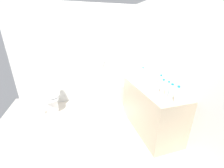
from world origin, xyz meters
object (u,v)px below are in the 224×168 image
object	(u,v)px
sink_faucet	(157,82)
toilet	(52,98)
toilet_paper_roll	(43,112)
water_bottle_4	(160,82)
water_bottle_2	(168,88)
water_bottle_1	(177,95)
drinking_glass_0	(157,88)
drinking_glass_1	(142,78)
drinking_glass_3	(147,79)
water_bottle_0	(171,91)
water_bottle_3	(143,74)
sink_basin	(148,84)
bathtub	(104,92)
water_bottle_5	(163,87)
bath_mat	(118,113)
drinking_glass_2	(138,75)

from	to	relation	value
sink_faucet	toilet	bearing A→B (deg)	152.06
sink_faucet	toilet_paper_roll	xyz separation A→B (m)	(-2.28, 0.98, -0.85)
water_bottle_4	toilet_paper_roll	size ratio (longest dim) A/B	1.94
water_bottle_4	water_bottle_2	bearing A→B (deg)	-92.88
water_bottle_1	drinking_glass_0	xyz separation A→B (m)	(-0.03, 0.44, -0.07)
drinking_glass_1	drinking_glass_3	size ratio (longest dim) A/B	1.11
water_bottle_0	water_bottle_3	distance (m)	0.87
water_bottle_4	drinking_glass_0	distance (m)	0.12
water_bottle_1	sink_basin	bearing A→B (deg)	94.44
bathtub	water_bottle_5	world-z (taller)	bathtub
sink_faucet	water_bottle_2	world-z (taller)	water_bottle_2
drinking_glass_0	drinking_glass_3	bearing A→B (deg)	81.73
bathtub	sink_basin	size ratio (longest dim) A/B	4.87
sink_faucet	drinking_glass_3	world-z (taller)	drinking_glass_3
drinking_glass_1	toilet_paper_roll	distance (m)	2.37
water_bottle_0	bathtub	bearing A→B (deg)	111.27
bath_mat	water_bottle_1	bearing A→B (deg)	-69.73
sink_basin	bath_mat	bearing A→B (deg)	127.06
bath_mat	toilet_paper_roll	bearing A→B (deg)	164.80
sink_faucet	water_bottle_5	world-z (taller)	water_bottle_5
bathtub	bath_mat	distance (m)	0.69
sink_faucet	water_bottle_5	bearing A→B (deg)	-112.85
sink_faucet	drinking_glass_0	xyz separation A→B (m)	(-0.17, -0.25, 0.01)
sink_basin	water_bottle_2	xyz separation A→B (m)	(0.10, -0.44, 0.08)
sink_faucet	water_bottle_3	bearing A→B (deg)	113.03
water_bottle_5	sink_basin	bearing A→B (deg)	95.95
toilet	drinking_glass_3	bearing A→B (deg)	62.38
water_bottle_4	sink_faucet	bearing A→B (deg)	67.03
toilet	sink_basin	distance (m)	2.22
drinking_glass_3	bath_mat	world-z (taller)	drinking_glass_3
drinking_glass_1	drinking_glass_3	xyz separation A→B (m)	(0.08, -0.04, -0.00)
drinking_glass_1	toilet_paper_roll	world-z (taller)	drinking_glass_1
bathtub	water_bottle_1	world-z (taller)	bathtub
bathtub	drinking_glass_1	size ratio (longest dim) A/B	16.84
water_bottle_1	bath_mat	world-z (taller)	water_bottle_1
toilet	drinking_glass_3	xyz separation A→B (m)	(1.95, -0.88, 0.58)
drinking_glass_0	bath_mat	xyz separation A→B (m)	(-0.42, 0.78, -0.91)
water_bottle_5	drinking_glass_0	xyz separation A→B (m)	(-0.01, 0.13, -0.07)
toilet	water_bottle_0	bearing A→B (deg)	46.50
water_bottle_1	water_bottle_4	xyz separation A→B (m)	(0.06, 0.48, 0.00)
drinking_glass_2	bath_mat	xyz separation A→B (m)	(-0.43, 0.06, -0.92)
water_bottle_0	water_bottle_3	size ratio (longest dim) A/B	0.88
water_bottle_4	sink_basin	bearing A→B (deg)	117.18
bathtub	water_bottle_0	world-z (taller)	bathtub
sink_faucet	water_bottle_2	distance (m)	0.45
water_bottle_1	toilet_paper_roll	distance (m)	2.86
toilet_paper_roll	water_bottle_0	bearing A→B (deg)	-35.20
drinking_glass_2	water_bottle_5	bearing A→B (deg)	-89.79
sink_basin	drinking_glass_0	bearing A→B (deg)	-83.55
water_bottle_4	bathtub	bearing A→B (deg)	116.83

